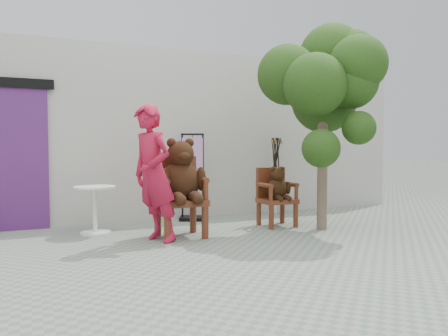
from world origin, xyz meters
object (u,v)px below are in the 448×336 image
object	(u,v)px
cafe_table	(95,204)
chair_small	(276,190)
stool_bucket	(276,180)
display_stand	(193,187)
tree	(329,78)
person	(154,174)
chair_big	(180,181)

from	to	relation	value
cafe_table	chair_small	bearing A→B (deg)	-10.67
chair_small	stool_bucket	bearing A→B (deg)	59.64
display_stand	chair_small	bearing A→B (deg)	-21.19
chair_small	display_stand	distance (m)	1.50
tree	person	bearing A→B (deg)	176.27
chair_big	cafe_table	xyz separation A→B (m)	(-1.09, 0.71, -0.35)
chair_small	display_stand	bearing A→B (deg)	134.40
chair_big	person	bearing A→B (deg)	-154.27
chair_small	display_stand	world-z (taller)	display_stand
chair_small	cafe_table	world-z (taller)	chair_small
person	tree	world-z (taller)	tree
person	display_stand	size ratio (longest dim) A/B	1.21
person	tree	bearing A→B (deg)	60.94
cafe_table	tree	xyz separation A→B (m)	(3.36, -1.10, 1.90)
chair_small	tree	world-z (taller)	tree
display_stand	stool_bucket	world-z (taller)	display_stand
chair_big	cafe_table	bearing A→B (deg)	146.83
chair_big	cafe_table	world-z (taller)	chair_big
display_stand	tree	size ratio (longest dim) A/B	0.47
tree	chair_small	bearing A→B (deg)	135.62
cafe_table	display_stand	bearing A→B (deg)	17.59
cafe_table	display_stand	size ratio (longest dim) A/B	0.47
chair_small	tree	xyz separation A→B (m)	(0.59, -0.57, 1.76)
chair_big	stool_bucket	bearing A→B (deg)	28.58
chair_big	chair_small	bearing A→B (deg)	6.35
display_stand	cafe_table	bearing A→B (deg)	-138.01
cafe_table	stool_bucket	distance (m)	3.45
cafe_table	tree	size ratio (longest dim) A/B	0.22
person	tree	xyz separation A→B (m)	(2.71, -0.18, 1.42)
chair_big	chair_small	world-z (taller)	chair_big
stool_bucket	display_stand	bearing A→B (deg)	-179.86
person	cafe_table	world-z (taller)	person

